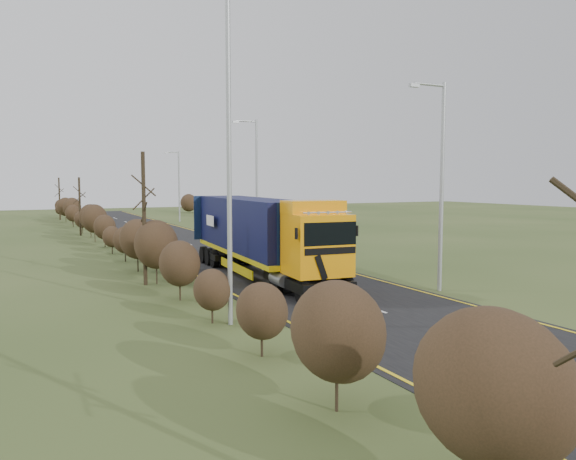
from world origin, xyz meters
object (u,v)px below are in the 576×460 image
(car_blue_sedan, at_px, (266,228))
(streetlight_near, at_px, (440,178))
(lorry, at_px, (259,232))
(speed_sign, at_px, (308,225))
(car_red_hatchback, at_px, (268,231))

(car_blue_sedan, bearing_deg, streetlight_near, 97.66)
(lorry, xyz_separation_m, speed_sign, (6.62, 7.13, -0.37))
(lorry, relative_size, car_red_hatchback, 3.90)
(car_blue_sedan, bearing_deg, speed_sign, 94.82)
(speed_sign, bearing_deg, car_red_hatchback, 81.86)
(lorry, height_order, car_red_hatchback, lorry)
(streetlight_near, bearing_deg, lorry, 129.85)
(car_red_hatchback, xyz_separation_m, car_blue_sedan, (0.58, 1.77, 0.12))
(streetlight_near, bearing_deg, car_blue_sedan, 83.05)
(lorry, bearing_deg, streetlight_near, -46.05)
(lorry, height_order, speed_sign, lorry)
(speed_sign, bearing_deg, lorry, -132.86)
(lorry, height_order, car_blue_sedan, lorry)
(lorry, relative_size, streetlight_near, 1.62)
(car_red_hatchback, relative_size, speed_sign, 1.40)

